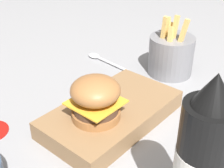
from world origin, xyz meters
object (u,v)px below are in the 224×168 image
at_px(burger, 96,98).
at_px(spoon, 100,58).
at_px(fries_basket, 171,55).
at_px(serving_board, 112,114).

relative_size(burger, spoon, 0.60).
distance_m(burger, fries_basket, 0.30).
relative_size(serving_board, spoon, 1.86).
height_order(burger, fries_basket, fries_basket).
bearing_deg(spoon, fries_basket, -156.88).
relative_size(fries_basket, spoon, 1.02).
bearing_deg(fries_basket, spoon, 108.73).
relative_size(serving_board, burger, 3.08).
bearing_deg(serving_board, burger, -178.17).
bearing_deg(fries_basket, serving_board, -174.69).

